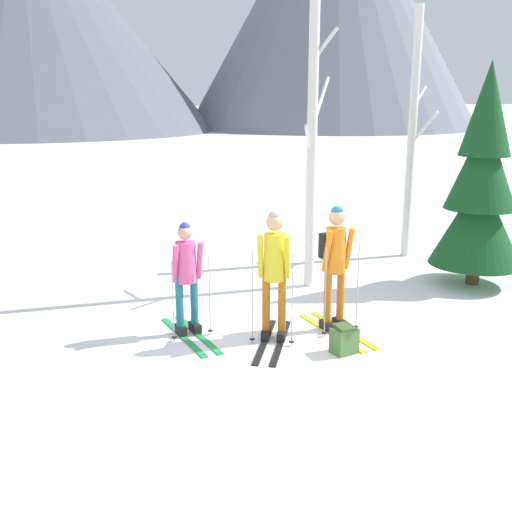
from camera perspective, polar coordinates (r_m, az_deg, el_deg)
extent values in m
plane|color=white|center=(8.59, 0.79, -7.79)|extent=(400.00, 400.00, 0.00)
cube|color=green|center=(8.80, -5.43, -7.22)|extent=(0.31, 1.60, 0.02)
cube|color=green|center=(8.73, -6.77, -7.45)|extent=(0.31, 1.60, 0.02)
cube|color=black|center=(8.86, -5.68, -6.59)|extent=(0.15, 0.27, 0.12)
cylinder|color=#1E6B7A|center=(8.72, -5.75, -3.99)|extent=(0.11, 0.11, 0.77)
cube|color=black|center=(8.79, -7.02, -6.81)|extent=(0.15, 0.27, 0.12)
cylinder|color=#1E6B7A|center=(8.65, -7.11, -4.19)|extent=(0.11, 0.11, 0.77)
cylinder|color=#E55193|center=(8.52, -6.53, -0.57)|extent=(0.28, 0.28, 0.58)
sphere|color=tan|center=(8.42, -6.61, 2.21)|extent=(0.21, 0.21, 0.21)
sphere|color=#2D389E|center=(8.41, -6.63, 2.62)|extent=(0.16, 0.16, 0.16)
cylinder|color=#E55193|center=(8.53, -5.26, -0.42)|extent=(0.11, 0.20, 0.55)
cylinder|color=#E55193|center=(8.40, -7.53, -0.71)|extent=(0.11, 0.20, 0.55)
cylinder|color=#A5A5AD|center=(8.60, -4.32, -3.73)|extent=(0.02, 0.02, 1.15)
cylinder|color=black|center=(8.77, -4.26, -6.93)|extent=(0.07, 0.07, 0.01)
cylinder|color=#A5A5AD|center=(8.41, -7.72, -4.24)|extent=(0.02, 0.02, 1.15)
cylinder|color=black|center=(8.59, -7.60, -7.49)|extent=(0.07, 0.07, 0.01)
cube|color=black|center=(8.50, 2.30, -8.00)|extent=(0.86, 1.44, 0.02)
cube|color=black|center=(8.52, 0.82, -7.91)|extent=(0.86, 1.44, 0.02)
cube|color=black|center=(8.56, 2.40, -7.31)|extent=(0.22, 0.28, 0.12)
cylinder|color=#B76019|center=(8.40, 2.43, -4.32)|extent=(0.11, 0.11, 0.86)
cube|color=black|center=(8.59, 0.93, -7.22)|extent=(0.22, 0.28, 0.12)
cylinder|color=#B76019|center=(8.43, 0.95, -4.24)|extent=(0.11, 0.11, 0.86)
cylinder|color=yellow|center=(8.23, 1.72, -0.09)|extent=(0.28, 0.28, 0.65)
sphere|color=tan|center=(8.12, 1.75, 3.16)|extent=(0.23, 0.23, 0.23)
sphere|color=gray|center=(8.10, 1.75, 3.65)|extent=(0.18, 0.18, 0.18)
cylinder|color=yellow|center=(8.14, 2.92, -0.13)|extent=(0.17, 0.22, 0.62)
cylinder|color=yellow|center=(8.19, 0.42, -0.02)|extent=(0.17, 0.22, 0.62)
cylinder|color=#A5A5AD|center=(8.18, 3.39, -4.15)|extent=(0.02, 0.02, 1.30)
cylinder|color=black|center=(8.39, 3.33, -7.96)|extent=(0.07, 0.07, 0.01)
cylinder|color=#A5A5AD|center=(8.25, -0.35, -3.95)|extent=(0.02, 0.02, 1.30)
cylinder|color=black|center=(8.46, -0.34, -7.73)|extent=(0.07, 0.07, 0.01)
cube|color=#99661E|center=(8.38, 1.89, 0.42)|extent=(0.30, 0.27, 0.36)
cube|color=yellow|center=(9.01, 8.10, -6.80)|extent=(0.30, 1.63, 0.02)
cube|color=yellow|center=(8.89, 6.93, -7.05)|extent=(0.30, 1.63, 0.02)
cube|color=black|center=(9.06, 7.76, -6.18)|extent=(0.14, 0.27, 0.12)
cylinder|color=#B76019|center=(8.90, 7.86, -3.35)|extent=(0.11, 0.11, 0.86)
cube|color=black|center=(8.94, 6.59, -6.42)|extent=(0.14, 0.27, 0.12)
cylinder|color=#B76019|center=(8.78, 6.68, -3.56)|extent=(0.11, 0.11, 0.86)
cylinder|color=orange|center=(8.67, 7.41, 0.53)|extent=(0.28, 0.28, 0.65)
sphere|color=tan|center=(8.57, 7.51, 3.61)|extent=(0.23, 0.23, 0.23)
sphere|color=#1E6B7A|center=(8.55, 7.53, 4.07)|extent=(0.17, 0.17, 0.17)
cylinder|color=orange|center=(8.72, 8.61, 0.69)|extent=(0.11, 0.21, 0.61)
cylinder|color=orange|center=(8.52, 6.63, 0.43)|extent=(0.11, 0.21, 0.61)
cylinder|color=#A5A5AD|center=(8.82, 9.40, -2.93)|extent=(0.02, 0.02, 1.29)
cylinder|color=black|center=(9.01, 9.25, -6.48)|extent=(0.07, 0.07, 0.01)
cylinder|color=#A5A5AD|center=(8.53, 6.45, -3.44)|extent=(0.02, 0.02, 1.29)
cylinder|color=black|center=(8.73, 6.34, -7.10)|extent=(0.07, 0.07, 0.01)
cube|color=black|center=(8.80, 6.80, 0.98)|extent=(0.28, 0.19, 0.36)
cylinder|color=#51381E|center=(11.63, 19.55, -0.68)|extent=(0.23, 0.23, 0.75)
cone|color=#14471E|center=(11.46, 19.89, 3.13)|extent=(1.60, 1.60, 1.58)
cone|color=#14471E|center=(11.32, 20.33, 8.08)|extent=(1.22, 1.22, 1.58)
cone|color=#14471E|center=(11.26, 20.75, 12.70)|extent=(0.87, 0.87, 1.58)
cylinder|color=silver|center=(10.53, 5.22, 10.81)|extent=(0.17, 0.17, 5.17)
cylinder|color=silver|center=(10.88, 6.12, 14.41)|extent=(0.57, 0.65, 0.74)
cylinder|color=silver|center=(10.27, 4.85, 10.90)|extent=(0.34, 0.48, 0.47)
cylinder|color=silver|center=(10.58, 6.48, 19.00)|extent=(0.42, 0.14, 0.54)
cylinder|color=silver|center=(13.01, 14.27, 10.75)|extent=(0.17, 0.17, 4.99)
cylinder|color=silver|center=(12.92, 15.38, 11.41)|extent=(0.34, 0.46, 0.68)
cylinder|color=silver|center=(13.22, 15.03, 14.21)|extent=(0.48, 0.35, 0.40)
cube|color=#4C7238|center=(8.20, 8.19, -7.79)|extent=(0.37, 0.31, 0.34)
cube|color=#39562A|center=(8.13, 8.24, -6.55)|extent=(0.22, 0.28, 0.04)
cone|color=slate|center=(63.94, -20.43, 20.22)|extent=(33.94, 33.94, 20.89)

